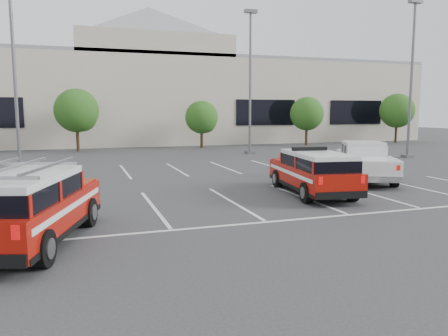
% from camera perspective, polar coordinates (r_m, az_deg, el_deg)
% --- Properties ---
extents(ground, '(120.00, 120.00, 0.00)m').
position_cam_1_polar(ground, '(14.95, 1.14, -4.50)').
color(ground, '#313133').
rests_on(ground, ground).
extents(stall_markings, '(23.00, 15.00, 0.01)m').
position_cam_1_polar(stall_markings, '(19.17, -3.36, -1.85)').
color(stall_markings, silver).
rests_on(stall_markings, ground).
extents(convention_building, '(60.00, 16.99, 13.20)m').
position_cam_1_polar(convention_building, '(45.96, -12.19, 9.26)').
color(convention_building, beige).
rests_on(convention_building, ground).
extents(tree_mid_left, '(3.37, 3.37, 4.85)m').
position_cam_1_polar(tree_mid_left, '(35.83, -18.55, 6.94)').
color(tree_mid_left, '#3F2B19').
rests_on(tree_mid_left, ground).
extents(tree_mid_right, '(2.77, 2.77, 3.99)m').
position_cam_1_polar(tree_mid_right, '(37.20, -2.83, 6.49)').
color(tree_mid_right, '#3F2B19').
rests_on(tree_mid_right, ground).
extents(tree_right, '(3.07, 3.07, 4.42)m').
position_cam_1_polar(tree_right, '(41.03, 10.84, 6.82)').
color(tree_right, '#3F2B19').
rests_on(tree_right, ground).
extents(tree_far_right, '(3.37, 3.37, 4.85)m').
position_cam_1_polar(tree_far_right, '(46.72, 21.70, 6.82)').
color(tree_far_right, '#3F2B19').
rests_on(tree_far_right, ground).
extents(light_pole_left, '(0.90, 0.60, 10.24)m').
position_cam_1_polar(light_pole_left, '(26.06, -25.70, 11.30)').
color(light_pole_left, '#59595E').
rests_on(light_pole_left, ground).
extents(light_pole_mid, '(0.90, 0.60, 10.24)m').
position_cam_1_polar(light_pole_mid, '(32.14, 3.44, 11.13)').
color(light_pole_mid, '#59595E').
rests_on(light_pole_mid, ground).
extents(light_pole_right, '(0.90, 0.60, 10.24)m').
position_cam_1_polar(light_pole_right, '(31.73, 23.28, 10.60)').
color(light_pole_right, '#59595E').
rests_on(light_pole_right, ground).
extents(fire_chief_suv, '(2.46, 5.17, 1.75)m').
position_cam_1_polar(fire_chief_suv, '(16.61, 11.55, -0.95)').
color(fire_chief_suv, '#960F07').
rests_on(fire_chief_suv, ground).
extents(white_pickup, '(4.15, 5.82, 1.70)m').
position_cam_1_polar(white_pickup, '(20.78, 17.86, 0.39)').
color(white_pickup, silver).
rests_on(white_pickup, ground).
extents(ladder_suv, '(3.29, 5.26, 1.94)m').
position_cam_1_polar(ladder_suv, '(11.02, -24.18, -5.34)').
color(ladder_suv, '#960F07').
rests_on(ladder_suv, ground).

